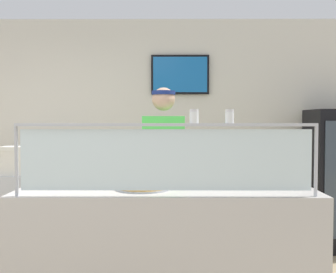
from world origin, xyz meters
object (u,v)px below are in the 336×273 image
Objects in this scene: pizza_box_stack at (25,160)px; pizza_tray at (143,187)px; parmesan_shaker at (194,117)px; pepper_flake_shaker at (230,117)px; pizza_server at (140,184)px; worker_figure at (164,170)px.

pizza_tray is at bearing -47.87° from pizza_box_stack.
parmesan_shaker is 2.65m from pizza_box_stack.
pizza_tray is 4.35× the size of pepper_flake_shaker.
pizza_box_stack is at bearing 116.89° from pizza_server.
pizza_server is 0.61× the size of pizza_box_stack.
worker_figure is (-0.45, 0.98, -0.48)m from pepper_flake_shaker.
pizza_box_stack is at bearing 150.77° from worker_figure.
pizza_tray is at bearing -101.91° from worker_figure.
pizza_server is at bearing -48.57° from pizza_box_stack.
pizza_box_stack reaches higher than pizza_server.
pepper_flake_shaker reaches higher than pizza_tray.
pepper_flake_shaker reaches higher than pizza_box_stack.
pizza_tray is 0.84m from pepper_flake_shaker.
worker_figure reaches higher than pizza_tray.
pizza_server is 0.74m from worker_figure.
pepper_flake_shaker is at bearing -65.17° from worker_figure.
pizza_tray is 0.03m from pizza_server.
pepper_flake_shaker is at bearing -24.69° from pizza_tray.
pizza_server is 2.99× the size of pepper_flake_shaker.
worker_figure is (0.15, 0.70, 0.04)m from pizza_tray.
pizza_box_stack is at bearing 137.54° from pepper_flake_shaker.
pizza_server is 0.84m from pepper_flake_shaker.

